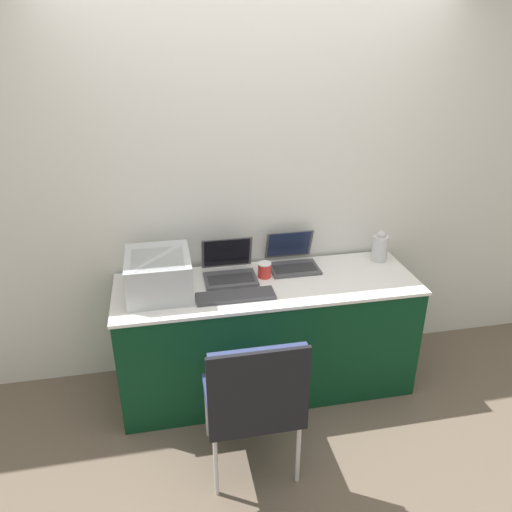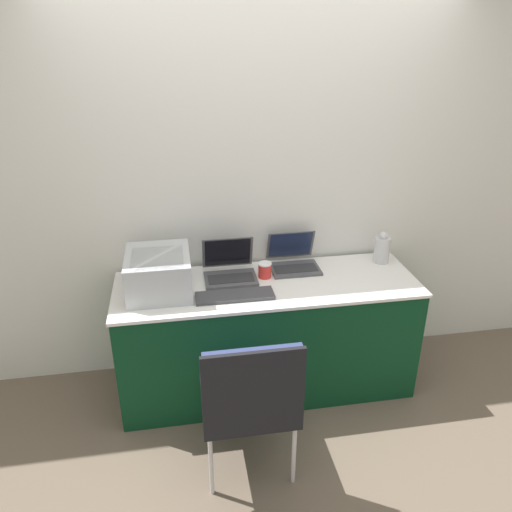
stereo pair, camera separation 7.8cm
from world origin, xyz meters
name	(u,v)px [view 2 (the right image)]	position (x,y,z in m)	size (l,w,h in m)	color
ground_plane	(275,414)	(0.00, 0.00, 0.00)	(14.00, 14.00, 0.00)	#6B5B4C
wall_back	(257,188)	(0.00, 0.68, 1.30)	(8.00, 0.05, 2.60)	silver
table	(267,335)	(0.00, 0.31, 0.40)	(1.91, 0.64, 0.79)	#0C381E
printer	(159,272)	(-0.67, 0.32, 0.92)	(0.38, 0.44, 0.24)	#B2B7BC
laptop_left	(230,269)	(-0.22, 0.44, 0.84)	(0.33, 0.30, 0.24)	#4C4C51
laptop_right	(293,260)	(0.22, 0.51, 0.84)	(0.32, 0.30, 0.23)	#4C4C51
external_keyboard	(235,296)	(-0.23, 0.17, 0.80)	(0.47, 0.14, 0.02)	#3D3D42
coffee_cup	(265,270)	(0.00, 0.39, 0.84)	(0.09, 0.09, 0.10)	red
metal_pitcher	(382,249)	(0.83, 0.49, 0.89)	(0.11, 0.11, 0.22)	silver
chair	(250,396)	(-0.23, -0.44, 0.55)	(0.50, 0.49, 0.90)	navy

